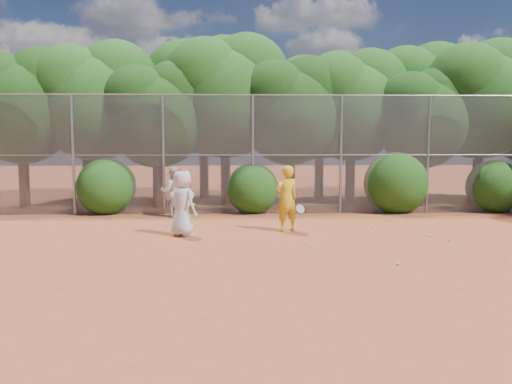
{
  "coord_description": "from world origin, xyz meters",
  "views": [
    {
      "loc": [
        -1.44,
        -10.85,
        2.46
      ],
      "look_at": [
        -1.0,
        2.5,
        1.1
      ],
      "focal_mm": 35.0,
      "sensor_mm": 36.0,
      "label": 1
    }
  ],
  "objects": [
    {
      "name": "tree_11",
      "position": [
        2.06,
        10.64,
        4.16
      ],
      "size": [
        4.64,
        4.03,
        6.35
      ],
      "color": "black",
      "rests_on": "ground"
    },
    {
      "name": "ball_0",
      "position": [
        3.71,
        1.02,
        0.03
      ],
      "size": [
        0.07,
        0.07,
        0.07
      ],
      "primitive_type": "sphere",
      "color": "yellow",
      "rests_on": "ground"
    },
    {
      "name": "ball_1",
      "position": [
        2.36,
        3.13,
        0.03
      ],
      "size": [
        0.07,
        0.07,
        0.07
      ],
      "primitive_type": "sphere",
      "color": "yellow",
      "rests_on": "ground"
    },
    {
      "name": "bush_2",
      "position": [
        4.0,
        6.3,
        1.1
      ],
      "size": [
        2.2,
        2.2,
        2.2
      ],
      "primitive_type": "sphere",
      "color": "#174210",
      "rests_on": "ground"
    },
    {
      "name": "player_teen",
      "position": [
        -2.92,
        2.03,
        0.87
      ],
      "size": [
        0.99,
        0.98,
        1.75
      ],
      "rotation": [
        0.0,
        0.0,
        2.39
      ],
      "color": "silver",
      "rests_on": "ground"
    },
    {
      "name": "player_white",
      "position": [
        -3.63,
        5.4,
        0.82
      ],
      "size": [
        0.94,
        0.84,
        1.65
      ],
      "rotation": [
        0.0,
        0.0,
        3.38
      ],
      "color": "silver",
      "rests_on": "ground"
    },
    {
      "name": "tree_4",
      "position": [
        0.55,
        8.24,
        3.76
      ],
      "size": [
        4.19,
        3.64,
        5.73
      ],
      "color": "black",
      "rests_on": "ground"
    },
    {
      "name": "tree_12",
      "position": [
        6.56,
        11.24,
        4.51
      ],
      "size": [
        5.02,
        4.37,
        6.88
      ],
      "color": "black",
      "rests_on": "ground"
    },
    {
      "name": "tree_5",
      "position": [
        3.06,
        9.04,
        4.05
      ],
      "size": [
        4.51,
        3.92,
        6.17
      ],
      "color": "black",
      "rests_on": "ground"
    },
    {
      "name": "bush_0",
      "position": [
        -6.0,
        6.3,
        1.0
      ],
      "size": [
        2.0,
        2.0,
        2.0
      ],
      "primitive_type": "sphere",
      "color": "#174210",
      "rests_on": "ground"
    },
    {
      "name": "tree_0",
      "position": [
        -9.44,
        8.04,
        3.93
      ],
      "size": [
        4.38,
        3.81,
        6.0
      ],
      "color": "black",
      "rests_on": "ground"
    },
    {
      "name": "ball_3",
      "position": [
        3.47,
        1.69,
        0.03
      ],
      "size": [
        0.07,
        0.07,
        0.07
      ],
      "primitive_type": "sphere",
      "color": "yellow",
      "rests_on": "ground"
    },
    {
      "name": "tree_10",
      "position": [
        -2.93,
        11.05,
        4.63
      ],
      "size": [
        5.15,
        4.48,
        7.06
      ],
      "color": "black",
      "rests_on": "ground"
    },
    {
      "name": "tree_6",
      "position": [
        5.55,
        8.03,
        3.47
      ],
      "size": [
        3.86,
        3.36,
        5.29
      ],
      "color": "black",
      "rests_on": "ground"
    },
    {
      "name": "ball_4",
      "position": [
        0.22,
        0.48,
        0.03
      ],
      "size": [
        0.07,
        0.07,
        0.07
      ],
      "primitive_type": "sphere",
      "color": "yellow",
      "rests_on": "ground"
    },
    {
      "name": "tree_7",
      "position": [
        8.06,
        8.64,
        4.28
      ],
      "size": [
        4.77,
        4.14,
        6.53
      ],
      "color": "black",
      "rests_on": "ground"
    },
    {
      "name": "tree_1",
      "position": [
        -6.94,
        8.54,
        4.16
      ],
      "size": [
        4.64,
        4.03,
        6.35
      ],
      "color": "black",
      "rests_on": "ground"
    },
    {
      "name": "bush_1",
      "position": [
        -1.0,
        6.3,
        0.9
      ],
      "size": [
        1.8,
        1.8,
        1.8
      ],
      "primitive_type": "sphere",
      "color": "#174210",
      "rests_on": "ground"
    },
    {
      "name": "bush_3",
      "position": [
        7.5,
        6.3,
        0.95
      ],
      "size": [
        1.9,
        1.9,
        1.9
      ],
      "primitive_type": "sphere",
      "color": "#174210",
      "rests_on": "ground"
    },
    {
      "name": "tree_9",
      "position": [
        -7.94,
        10.84,
        4.34
      ],
      "size": [
        4.83,
        4.2,
        6.62
      ],
      "color": "black",
      "rests_on": "ground"
    },
    {
      "name": "ball_5",
      "position": [
        2.75,
        4.07,
        0.03
      ],
      "size": [
        0.07,
        0.07,
        0.07
      ],
      "primitive_type": "sphere",
      "color": "yellow",
      "rests_on": "ground"
    },
    {
      "name": "fence_back",
      "position": [
        -0.12,
        6.0,
        2.05
      ],
      "size": [
        20.05,
        0.09,
        4.03
      ],
      "color": "gray",
      "rests_on": "ground"
    },
    {
      "name": "ground",
      "position": [
        0.0,
        0.0,
        0.0
      ],
      "size": [
        80.0,
        80.0,
        0.0
      ],
      "primitive_type": "plane",
      "color": "#974322",
      "rests_on": "ground"
    },
    {
      "name": "ball_2",
      "position": [
        1.71,
        -1.23,
        0.03
      ],
      "size": [
        0.07,
        0.07,
        0.07
      ],
      "primitive_type": "sphere",
      "color": "yellow",
      "rests_on": "ground"
    },
    {
      "name": "tree_2",
      "position": [
        -4.45,
        7.83,
        3.58
      ],
      "size": [
        3.99,
        3.47,
        5.47
      ],
      "color": "black",
      "rests_on": "ground"
    },
    {
      "name": "tree_3",
      "position": [
        -1.94,
        8.84,
        4.4
      ],
      "size": [
        4.89,
        4.26,
        6.7
      ],
      "color": "black",
      "rests_on": "ground"
    },
    {
      "name": "player_yellow",
      "position": [
        -0.16,
        2.61,
        0.9
      ],
      "size": [
        0.91,
        0.66,
        1.81
      ],
      "rotation": [
        0.0,
        0.0,
        3.55
      ],
      "color": "gold",
      "rests_on": "ground"
    }
  ]
}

